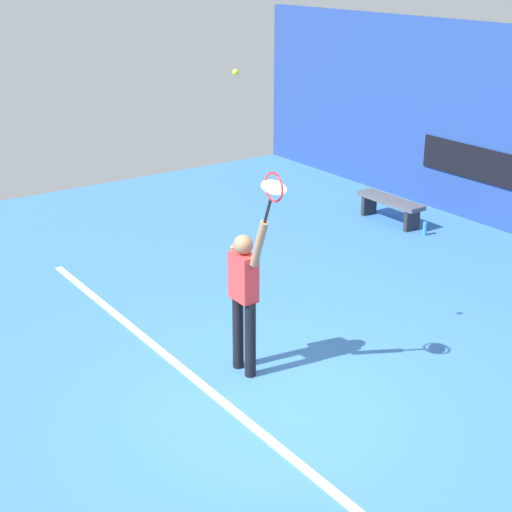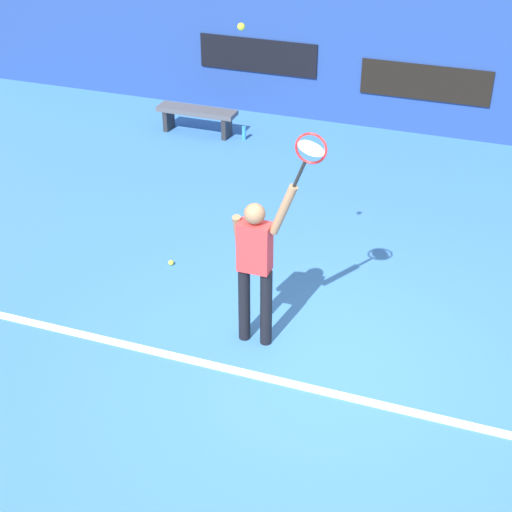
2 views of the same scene
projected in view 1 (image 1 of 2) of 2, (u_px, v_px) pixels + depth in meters
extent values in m
plane|color=#3870B2|center=(273.00, 399.00, 8.52)|extent=(18.00, 18.00, 0.00)
cube|color=black|center=(470.00, 162.00, 13.93)|extent=(2.20, 0.03, 0.60)
cube|color=white|center=(237.00, 413.00, 8.25)|extent=(10.00, 0.10, 0.01)
cylinder|color=black|center=(238.00, 332.00, 9.02)|extent=(0.13, 0.13, 0.92)
cylinder|color=black|center=(250.00, 340.00, 8.83)|extent=(0.13, 0.13, 0.92)
cube|color=red|center=(243.00, 277.00, 8.67)|extent=(0.34, 0.20, 0.55)
sphere|color=#8C6647|center=(243.00, 245.00, 8.53)|extent=(0.22, 0.22, 0.22)
cylinder|color=#8C6647|center=(259.00, 244.00, 8.26)|extent=(0.29, 0.09, 0.57)
cylinder|color=#8C6647|center=(239.00, 268.00, 8.85)|extent=(0.09, 0.23, 0.58)
cylinder|color=black|center=(268.00, 211.00, 7.99)|extent=(0.14, 0.03, 0.29)
torus|color=red|center=(274.00, 187.00, 7.81)|extent=(0.40, 0.02, 0.40)
cylinder|color=silver|center=(274.00, 187.00, 7.81)|extent=(0.25, 0.27, 0.10)
sphere|color=#CCE033|center=(236.00, 72.00, 7.95)|extent=(0.07, 0.07, 0.07)
cube|color=#4C4C51|center=(391.00, 200.00, 13.99)|extent=(1.40, 0.36, 0.08)
cube|color=#262628|center=(369.00, 205.00, 14.49)|extent=(0.08, 0.32, 0.37)
cube|color=#262628|center=(412.00, 220.00, 13.65)|extent=(0.08, 0.32, 0.37)
cylinder|color=#338CD8|center=(425.00, 229.00, 13.44)|extent=(0.07, 0.07, 0.24)
sphere|color=#CCE033|center=(247.00, 301.00, 10.85)|extent=(0.07, 0.07, 0.07)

